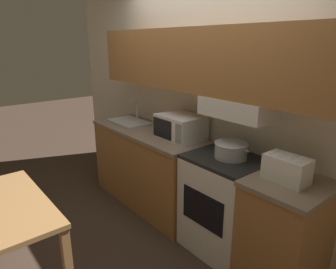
# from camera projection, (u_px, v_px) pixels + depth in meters

# --- Properties ---
(ground_plane) EXTENTS (16.00, 16.00, 0.00)m
(ground_plane) POSITION_uv_depth(u_px,v_px,m) (202.00, 214.00, 3.41)
(ground_plane) COLOR #3D2D23
(wall_back) EXTENTS (5.17, 0.38, 2.55)m
(wall_back) POSITION_uv_depth(u_px,v_px,m) (203.00, 86.00, 2.93)
(wall_back) COLOR silver
(wall_back) RESTS_ON ground_plane
(lower_counter_main) EXTENTS (1.58, 0.60, 0.92)m
(lower_counter_main) POSITION_uv_depth(u_px,v_px,m) (149.00, 167.00, 3.54)
(lower_counter_main) COLOR #A36B38
(lower_counter_main) RESTS_ON ground_plane
(lower_counter_right_stub) EXTENTS (0.54, 0.60, 0.92)m
(lower_counter_right_stub) POSITION_uv_depth(u_px,v_px,m) (283.00, 237.00, 2.27)
(lower_counter_right_stub) COLOR #A36B38
(lower_counter_right_stub) RESTS_ON ground_plane
(stove_range) EXTENTS (0.66, 0.55, 0.92)m
(stove_range) POSITION_uv_depth(u_px,v_px,m) (223.00, 204.00, 2.72)
(stove_range) COLOR white
(stove_range) RESTS_ON ground_plane
(cooking_pot) EXTENTS (0.37, 0.29, 0.13)m
(cooking_pot) POSITION_uv_depth(u_px,v_px,m) (231.00, 150.00, 2.57)
(cooking_pot) COLOR #B7BABF
(cooking_pot) RESTS_ON stove_range
(microwave) EXTENTS (0.46, 0.37, 0.25)m
(microwave) POSITION_uv_depth(u_px,v_px,m) (180.00, 127.00, 3.07)
(microwave) COLOR white
(microwave) RESTS_ON lower_counter_main
(toaster) EXTENTS (0.31, 0.19, 0.19)m
(toaster) POSITION_uv_depth(u_px,v_px,m) (287.00, 169.00, 2.13)
(toaster) COLOR white
(toaster) RESTS_ON lower_counter_right_stub
(sink_basin) EXTENTS (0.53, 0.34, 0.26)m
(sink_basin) POSITION_uv_depth(u_px,v_px,m) (129.00, 121.00, 3.70)
(sink_basin) COLOR #B7BABF
(sink_basin) RESTS_ON lower_counter_main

